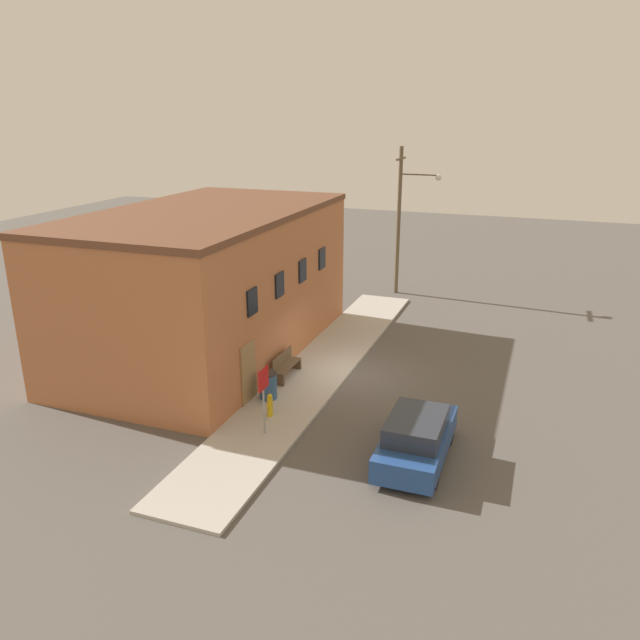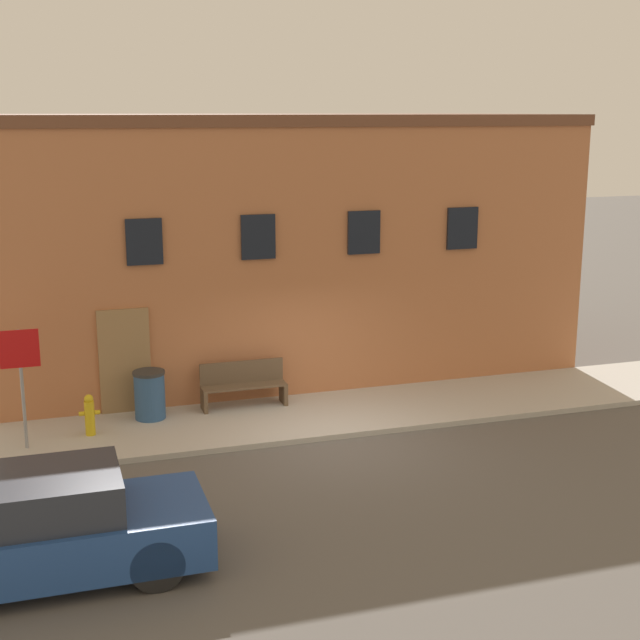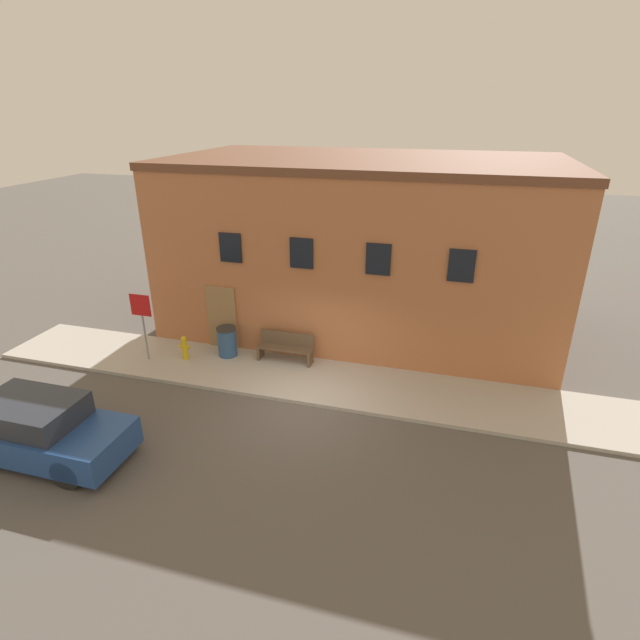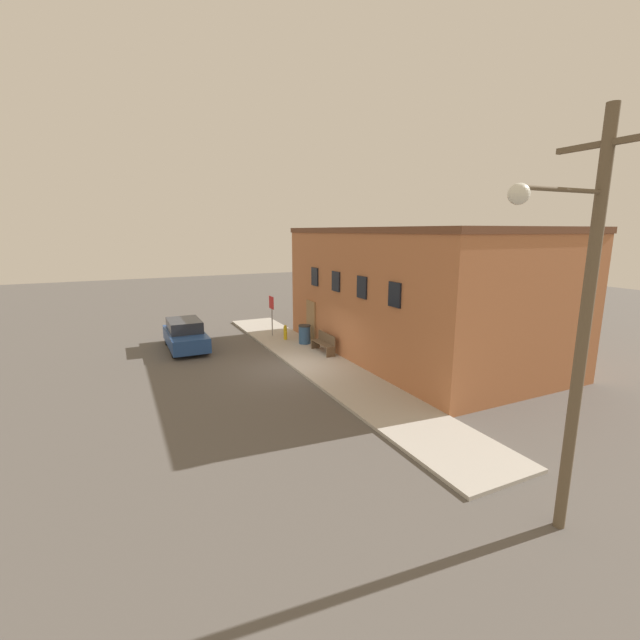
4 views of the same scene
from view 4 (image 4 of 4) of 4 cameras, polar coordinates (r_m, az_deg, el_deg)
ground_plane at (r=18.35m, az=-3.72°, el=-6.42°), size 80.00×80.00×0.00m
sidewalk at (r=18.82m, az=-0.12°, el=-5.76°), size 20.33×2.54×0.11m
brick_building at (r=20.45m, az=12.63°, el=3.68°), size 12.98×7.28×5.88m
fire_hydrant at (r=22.58m, az=-4.65°, el=-1.63°), size 0.38×0.18×0.78m
stop_sign at (r=23.27m, az=-6.47°, el=1.57°), size 0.67×0.06×2.16m
bench at (r=20.13m, az=0.56°, el=-3.09°), size 1.72×0.44×0.91m
trash_bin at (r=21.72m, az=-2.07°, el=-1.90°), size 0.62×0.62×0.95m
utility_pole at (r=8.81m, az=31.30°, el=0.58°), size 1.80×2.24×7.78m
parked_car at (r=22.12m, az=-17.52°, el=-1.92°), size 4.03×1.70×1.44m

